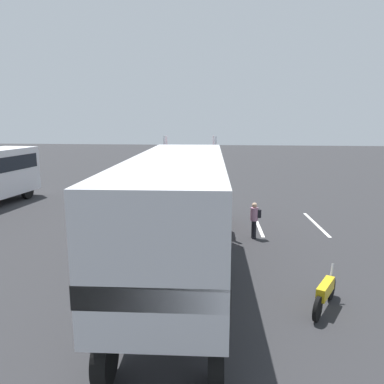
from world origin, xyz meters
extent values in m
plane|color=#2D2D30|center=(0.00, 0.00, 0.00)|extent=(120.00, 120.00, 0.00)
cube|color=silver|center=(0.60, -3.50, 0.01)|extent=(4.40, 0.33, 0.01)
cube|color=silver|center=(0.86, -6.44, 0.01)|extent=(4.40, 0.43, 0.01)
cube|color=#B21919|center=(0.87, -0.13, 1.70)|extent=(1.91, 2.58, 1.20)
cube|color=#B21919|center=(-0.73, -0.20, 2.20)|extent=(1.51, 2.56, 2.20)
cube|color=silver|center=(1.81, -0.09, 1.70)|extent=(0.17, 2.10, 1.08)
cube|color=black|center=(0.87, -0.13, 1.76)|extent=(1.91, 2.62, 0.36)
cylinder|color=silver|center=(-1.32, 0.87, 2.80)|extent=(0.18, 0.18, 3.40)
cylinder|color=silver|center=(-1.23, -1.33, 2.80)|extent=(0.18, 0.18, 3.40)
cube|color=silver|center=(-7.07, -0.49, 2.75)|extent=(10.60, 3.06, 2.80)
cube|color=black|center=(-7.07, -0.49, 2.33)|extent=(10.61, 3.10, 0.44)
cylinder|color=silver|center=(-0.36, 1.11, 0.95)|extent=(1.33, 0.70, 0.64)
cylinder|color=black|center=(1.12, 0.98, 0.55)|extent=(1.11, 0.35, 1.10)
cylinder|color=black|center=(1.22, -1.22, 0.55)|extent=(1.11, 0.35, 1.10)
cylinder|color=black|center=(-1.17, 0.88, 0.55)|extent=(1.11, 0.35, 1.10)
cylinder|color=black|center=(-1.08, -1.32, 0.55)|extent=(1.11, 0.35, 1.10)
cylinder|color=black|center=(-6.12, 0.66, 0.55)|extent=(1.11, 0.35, 1.10)
cylinder|color=black|center=(-6.02, -1.54, 0.55)|extent=(1.11, 0.35, 1.10)
cylinder|color=black|center=(-11.36, 0.43, 0.55)|extent=(1.11, 0.35, 1.10)
cylinder|color=black|center=(-11.27, -1.77, 0.55)|extent=(1.11, 0.35, 1.10)
cylinder|color=black|center=(-1.80, -3.15, 0.41)|extent=(0.18, 0.18, 0.82)
cylinder|color=black|center=(-1.66, -3.13, 0.41)|extent=(0.18, 0.18, 0.82)
cylinder|color=#A5728C|center=(-1.73, -3.14, 1.11)|extent=(0.34, 0.34, 0.58)
sphere|color=tan|center=(-1.73, -3.14, 1.51)|extent=(0.23, 0.23, 0.23)
cube|color=black|center=(-1.70, -3.34, 1.14)|extent=(0.28, 0.20, 0.36)
cylinder|color=black|center=(5.31, 11.38, 0.50)|extent=(1.02, 0.37, 1.00)
cylinder|color=black|center=(-7.28, -5.03, 0.33)|extent=(0.63, 0.40, 0.66)
cylinder|color=black|center=(-8.56, -4.35, 0.33)|extent=(0.63, 0.40, 0.66)
cube|color=gold|center=(-7.92, -4.69, 0.61)|extent=(1.08, 0.73, 0.36)
cylinder|color=silver|center=(-7.37, -4.98, 0.78)|extent=(0.28, 0.19, 0.69)
camera|label=1|loc=(-17.77, -1.94, 5.21)|focal=34.67mm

